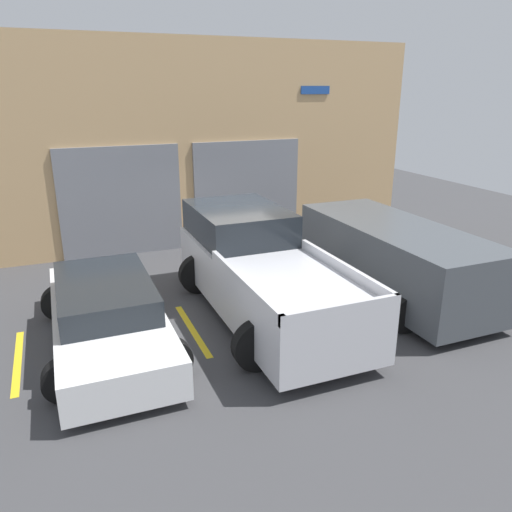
% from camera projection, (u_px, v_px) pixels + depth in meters
% --- Properties ---
extents(ground_plane, '(28.00, 28.00, 0.00)m').
position_uv_depth(ground_plane, '(231.00, 282.00, 11.51)').
color(ground_plane, '#3D3D3F').
extents(shophouse_building, '(13.24, 0.68, 5.50)m').
position_uv_depth(shophouse_building, '(189.00, 147.00, 13.52)').
color(shophouse_building, tan).
rests_on(shophouse_building, ground).
extents(pickup_truck, '(2.56, 5.47, 1.87)m').
position_uv_depth(pickup_truck, '(260.00, 270.00, 9.72)').
color(pickup_truck, silver).
rests_on(pickup_truck, ground).
extents(sedan_white, '(2.17, 4.66, 1.17)m').
position_uv_depth(sedan_white, '(107.00, 315.00, 8.54)').
color(sedan_white, white).
rests_on(sedan_white, ground).
extents(sedan_side, '(2.34, 4.92, 1.55)m').
position_uv_depth(sedan_side, '(394.00, 257.00, 10.54)').
color(sedan_side, '#474C51').
rests_on(sedan_side, ground).
extents(parking_stripe_far_left, '(0.12, 2.20, 0.01)m').
position_uv_depth(parking_stripe_far_left, '(18.00, 361.00, 8.17)').
color(parking_stripe_far_left, gold).
rests_on(parking_stripe_far_left, ground).
extents(parking_stripe_left, '(0.12, 2.20, 0.01)m').
position_uv_depth(parking_stripe_left, '(192.00, 330.00, 9.22)').
color(parking_stripe_left, gold).
rests_on(parking_stripe_left, ground).
extents(parking_stripe_centre, '(0.12, 2.20, 0.01)m').
position_uv_depth(parking_stripe_centre, '(331.00, 305.00, 10.28)').
color(parking_stripe_centre, gold).
rests_on(parking_stripe_centre, ground).
extents(parking_stripe_right, '(0.12, 2.20, 0.01)m').
position_uv_depth(parking_stripe_right, '(444.00, 285.00, 11.33)').
color(parking_stripe_right, gold).
rests_on(parking_stripe_right, ground).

